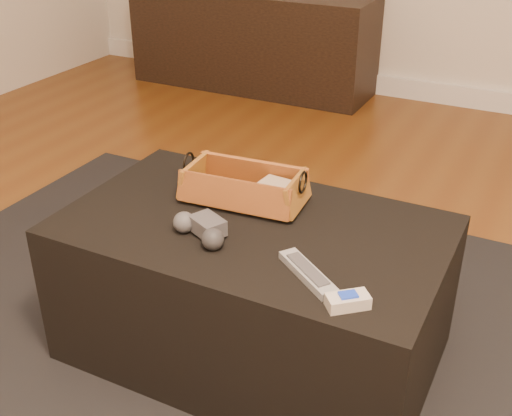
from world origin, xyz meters
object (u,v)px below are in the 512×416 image
at_px(tv_remote, 237,195).
at_px(cream_gadget, 348,301).
at_px(silver_remote, 308,273).
at_px(media_cabinet, 252,40).
at_px(wicker_basket, 244,188).
at_px(game_controller, 202,229).
at_px(ottoman, 253,289).

bearing_deg(tv_remote, cream_gadget, -46.43).
bearing_deg(tv_remote, silver_remote, -48.73).
height_order(media_cabinet, silver_remote, media_cabinet).
relative_size(media_cabinet, silver_remote, 8.25).
bearing_deg(wicker_basket, game_controller, -89.90).
distance_m(wicker_basket, game_controller, 0.23).
distance_m(media_cabinet, wicker_basket, 2.41).
distance_m(game_controller, silver_remote, 0.30).
bearing_deg(media_cabinet, cream_gadget, -58.73).
bearing_deg(cream_gadget, media_cabinet, 121.27).
relative_size(ottoman, tv_remote, 5.58).
distance_m(wicker_basket, silver_remote, 0.40).
relative_size(media_cabinet, tv_remote, 8.39).
relative_size(ottoman, silver_remote, 5.49).
bearing_deg(silver_remote, game_controller, 173.07).
distance_m(media_cabinet, tv_remote, 2.41).
height_order(tv_remote, wicker_basket, wicker_basket).
distance_m(ottoman, cream_gadget, 0.47).
bearing_deg(cream_gadget, tv_remote, 144.36).
height_order(tv_remote, silver_remote, tv_remote).
xyz_separation_m(tv_remote, cream_gadget, (0.44, -0.31, -0.01)).
relative_size(media_cabinet, cream_gadget, 15.22).
relative_size(tv_remote, wicker_basket, 0.51).
bearing_deg(silver_remote, media_cabinet, 119.87).
xyz_separation_m(ottoman, silver_remote, (0.22, -0.16, 0.22)).
bearing_deg(game_controller, cream_gadget, -13.67).
bearing_deg(game_controller, ottoman, 57.65).
height_order(media_cabinet, ottoman, media_cabinet).
distance_m(tv_remote, game_controller, 0.21).
bearing_deg(cream_gadget, game_controller, 166.33).
bearing_deg(ottoman, cream_gadget, -33.45).
bearing_deg(tv_remote, media_cabinet, 105.45).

